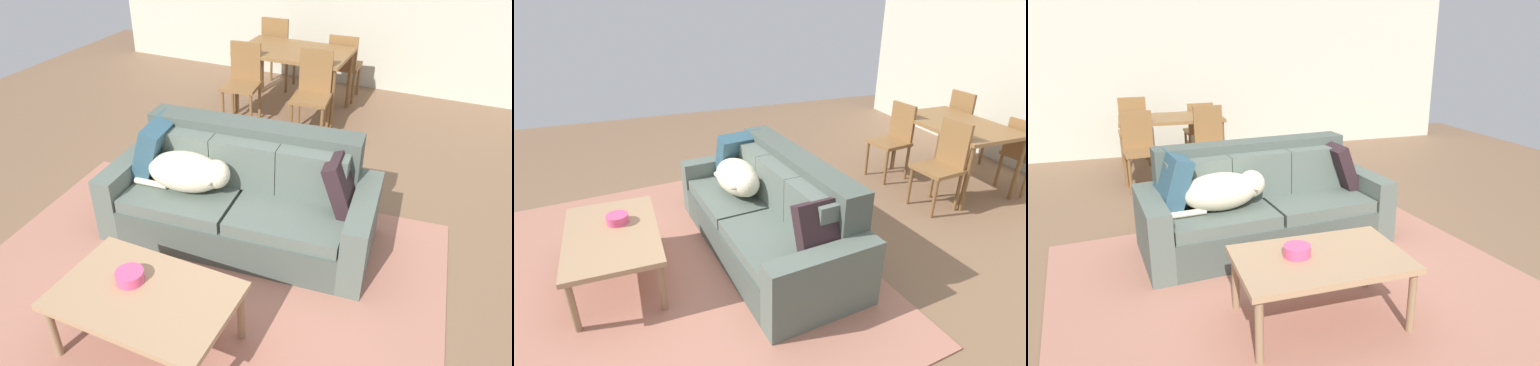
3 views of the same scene
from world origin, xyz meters
TOP-DOWN VIEW (x-y plane):
  - ground_plane at (0.00, 0.00)m, footprint 10.00×10.00m
  - area_rug at (-0.22, -0.51)m, footprint 3.62×3.10m
  - couch at (-0.23, 0.28)m, footprint 2.17×1.08m
  - dog_on_left_cushion at (-0.59, 0.11)m, footprint 0.79×0.42m
  - throw_pillow_by_left_arm at (-1.00, 0.25)m, footprint 0.36×0.51m
  - throw_pillow_by_right_arm at (0.54, 0.40)m, footprint 0.30×0.45m
  - coffee_table at (-0.22, -1.02)m, footprint 1.06×0.69m
  - bowl_on_coffee_table at (-0.36, -0.97)m, footprint 0.17×0.17m
  - dining_table at (-0.75, 2.79)m, footprint 1.30×0.82m
  - dining_chair_near_left at (-1.18, 2.26)m, footprint 0.45×0.45m
  - dining_chair_near_right at (-0.33, 2.26)m, footprint 0.44×0.44m
  - dining_chair_far_left at (-1.22, 3.39)m, footprint 0.42×0.42m
  - dining_chair_far_right at (-0.30, 3.38)m, footprint 0.42×0.42m

SIDE VIEW (x-z plane):
  - ground_plane at x=0.00m, z-range 0.00..0.00m
  - area_rug at x=-0.22m, z-range 0.00..0.01m
  - couch at x=-0.23m, z-range -0.11..0.76m
  - coffee_table at x=-0.22m, z-range 0.18..0.63m
  - dining_chair_far_right at x=-0.30m, z-range 0.05..0.91m
  - bowl_on_coffee_table at x=-0.36m, z-range 0.45..0.52m
  - dining_chair_near_left at x=-1.18m, z-range 0.05..0.97m
  - dining_chair_near_right at x=-0.33m, z-range 0.05..0.99m
  - dining_chair_far_left at x=-1.22m, z-range 0.05..1.02m
  - dog_on_left_cushion at x=-0.59m, z-range 0.42..0.72m
  - throw_pillow_by_right_arm at x=0.54m, z-range 0.39..0.82m
  - throw_pillow_by_left_arm at x=-1.00m, z-range 0.38..0.87m
  - dining_table at x=-0.75m, z-range 0.30..1.06m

